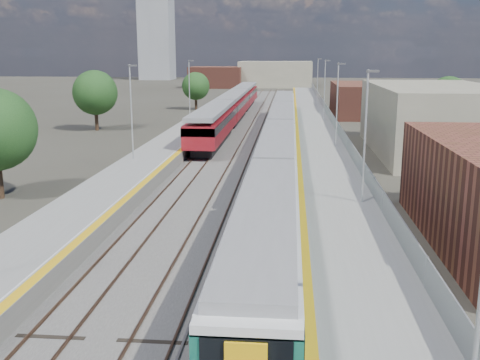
# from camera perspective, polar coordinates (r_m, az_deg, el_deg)

# --- Properties ---
(ground) EXTENTS (320.00, 320.00, 0.00)m
(ground) POSITION_cam_1_polar(r_m,az_deg,el_deg) (60.47, 2.80, 3.86)
(ground) COLOR #47443A
(ground) RESTS_ON ground
(ballast_bed) EXTENTS (10.50, 155.00, 0.06)m
(ballast_bed) POSITION_cam_1_polar(r_m,az_deg,el_deg) (63.06, 0.85, 4.27)
(ballast_bed) COLOR #565451
(ballast_bed) RESTS_ON ground
(tracks) EXTENTS (8.96, 160.00, 0.17)m
(tracks) POSITION_cam_1_polar(r_m,az_deg,el_deg) (64.66, 1.49, 4.55)
(tracks) COLOR #4C3323
(tracks) RESTS_ON ground
(platform_right) EXTENTS (4.70, 155.00, 8.52)m
(platform_right) POSITION_cam_1_polar(r_m,az_deg,el_deg) (62.87, 7.74, 4.59)
(platform_right) COLOR slate
(platform_right) RESTS_ON ground
(platform_left) EXTENTS (4.30, 155.00, 8.52)m
(platform_left) POSITION_cam_1_polar(r_m,az_deg,el_deg) (63.84, -5.26, 4.77)
(platform_left) COLOR slate
(platform_left) RESTS_ON ground
(buildings) EXTENTS (72.00, 185.50, 40.00)m
(buildings) POSITION_cam_1_polar(r_m,az_deg,el_deg) (149.70, -2.81, 13.31)
(buildings) COLOR brown
(buildings) RESTS_ON ground
(green_train) EXTENTS (2.73, 76.19, 3.01)m
(green_train) POSITION_cam_1_polar(r_m,az_deg,el_deg) (50.32, 4.07, 4.46)
(green_train) COLOR black
(green_train) RESTS_ON ground
(red_train) EXTENTS (3.00, 60.75, 3.78)m
(red_train) POSITION_cam_1_polar(r_m,az_deg,el_deg) (78.41, -0.67, 7.58)
(red_train) COLOR black
(red_train) RESTS_ON ground
(tree_b) EXTENTS (5.43, 5.43, 7.36)m
(tree_b) POSITION_cam_1_polar(r_m,az_deg,el_deg) (71.36, -14.51, 8.58)
(tree_b) COLOR #382619
(tree_b) RESTS_ON ground
(tree_c) EXTENTS (4.61, 4.61, 6.24)m
(tree_c) POSITION_cam_1_polar(r_m,az_deg,el_deg) (95.10, -4.52, 9.48)
(tree_c) COLOR #382619
(tree_c) RESTS_ON ground
(tree_d) EXTENTS (4.90, 4.90, 6.64)m
(tree_d) POSITION_cam_1_polar(r_m,az_deg,el_deg) (73.24, 20.39, 7.94)
(tree_d) COLOR #382619
(tree_d) RESTS_ON ground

